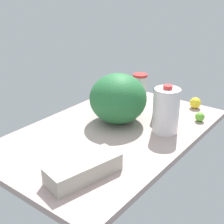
{
  "coord_description": "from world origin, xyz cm",
  "views": [
    {
      "loc": [
        -112.32,
        -86.22,
        74.22
      ],
      "look_at": [
        0.0,
        0.0,
        13.0
      ],
      "focal_mm": 50.0,
      "sensor_mm": 36.0,
      "label": 1
    }
  ],
  "objects": [
    {
      "name": "shaker_bottle",
      "position": [
        29.52,
        -10.64,
        11.56
      ],
      "size": [
        7.96,
        7.96,
        17.05
      ],
      "color": "#3B3C2E",
      "rests_on": "countertop"
    },
    {
      "name": "countertop",
      "position": [
        0.0,
        0.0,
        1.5
      ],
      "size": [
        120.0,
        76.0,
        3.0
      ],
      "primitive_type": "cube",
      "color": "#B39A95",
      "rests_on": "ground"
    },
    {
      "name": "milk_jug",
      "position": [
        15.25,
        -21.75,
        14.37
      ],
      "size": [
        12.81,
        12.81,
        24.31
      ],
      "color": "white",
      "rests_on": "countertop"
    },
    {
      "name": "lime_near_front",
      "position": [
        37.18,
        -30.87,
        5.54
      ],
      "size": [
        5.08,
        5.08,
        5.08
      ],
      "primitive_type": "sphere",
      "color": "#65B936",
      "rests_on": "countertop"
    },
    {
      "name": "tumbler_cup",
      "position": [
        46.33,
        13.4,
        11.12
      ],
      "size": [
        8.95,
        8.95,
        16.17
      ],
      "color": "silver",
      "rests_on": "countertop"
    },
    {
      "name": "watermelon",
      "position": [
        10.43,
        4.03,
        16.09
      ],
      "size": [
        29.98,
        29.98,
        26.18
      ],
      "primitive_type": "ellipsoid",
      "color": "#29733B",
      "rests_on": "countertop"
    },
    {
      "name": "lemon_loose",
      "position": [
        53.11,
        -21.26,
        6.25
      ],
      "size": [
        6.51,
        6.51,
        6.51
      ],
      "primitive_type": "sphere",
      "color": "yellow",
      "rests_on": "countertop"
    },
    {
      "name": "egg_carton",
      "position": [
        -38.69,
        -16.01,
        6.56
      ],
      "size": [
        31.65,
        17.86,
        7.13
      ],
      "primitive_type": "cube",
      "rotation": [
        0.0,
        0.0,
        -0.22
      ],
      "color": "#BCB2A4",
      "rests_on": "countertop"
    },
    {
      "name": "lemon_by_jug",
      "position": [
        33.19,
        27.01,
        6.22
      ],
      "size": [
        6.43,
        6.43,
        6.43
      ],
      "primitive_type": "sphere",
      "color": "yellow",
      "rests_on": "countertop"
    }
  ]
}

